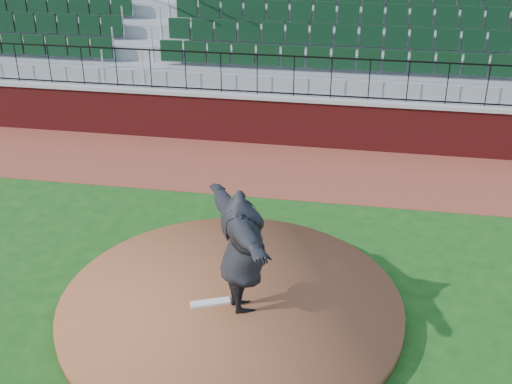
% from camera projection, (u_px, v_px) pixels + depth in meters
% --- Properties ---
extents(ground, '(90.00, 90.00, 0.00)m').
position_uv_depth(ground, '(241.00, 302.00, 10.82)').
color(ground, '#194B15').
rests_on(ground, ground).
extents(warning_track, '(34.00, 3.20, 0.01)m').
position_uv_depth(warning_track, '(284.00, 169.00, 15.58)').
color(warning_track, brown).
rests_on(warning_track, ground).
extents(field_wall, '(34.00, 0.35, 1.20)m').
position_uv_depth(field_wall, '(293.00, 122.00, 16.72)').
color(field_wall, maroon).
rests_on(field_wall, ground).
extents(wall_cap, '(34.00, 0.45, 0.10)m').
position_uv_depth(wall_cap, '(293.00, 98.00, 16.43)').
color(wall_cap, '#B7B7B7').
rests_on(wall_cap, field_wall).
extents(wall_railing, '(34.00, 0.05, 1.00)m').
position_uv_depth(wall_railing, '(294.00, 76.00, 16.19)').
color(wall_railing, black).
rests_on(wall_railing, wall_cap).
extents(seating_stands, '(34.00, 5.10, 4.60)m').
position_uv_depth(seating_stands, '(306.00, 31.00, 18.37)').
color(seating_stands, gray).
rests_on(seating_stands, ground).
extents(pitchers_mound, '(5.48, 5.48, 0.25)m').
position_uv_depth(pitchers_mound, '(231.00, 306.00, 10.51)').
color(pitchers_mound, brown).
rests_on(pitchers_mound, ground).
extents(pitching_rubber, '(0.64, 0.38, 0.04)m').
position_uv_depth(pitching_rubber, '(210.00, 303.00, 10.35)').
color(pitching_rubber, white).
rests_on(pitching_rubber, pitchers_mound).
extents(pitcher, '(1.79, 2.57, 2.07)m').
position_uv_depth(pitcher, '(243.00, 252.00, 9.81)').
color(pitcher, black).
rests_on(pitcher, pitchers_mound).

